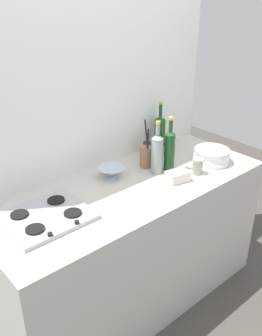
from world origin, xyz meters
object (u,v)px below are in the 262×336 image
(condiment_jar_rear, at_px, (198,166))
(wine_bottle_mid_left, at_px, (160,132))
(stovetop_hob, at_px, (47,216))
(condiment_jar_spare, at_px, (147,149))
(wine_bottle_leftmost, at_px, (170,150))
(condiment_jar_front, at_px, (165,148))
(wine_bottle_mid_right, at_px, (157,153))
(utensil_crock, at_px, (146,156))
(plate_stack, at_px, (212,156))
(mixing_bowl, at_px, (111,172))
(butter_dish, at_px, (178,176))

(condiment_jar_rear, bearing_deg, wine_bottle_mid_left, 78.18)
(stovetop_hob, xyz_separation_m, condiment_jar_spare, (0.93, 0.23, 0.04))
(wine_bottle_leftmost, bearing_deg, wine_bottle_mid_left, 55.73)
(wine_bottle_leftmost, relative_size, condiment_jar_front, 4.07)
(condiment_jar_rear, xyz_separation_m, condiment_jar_spare, (-0.06, 0.42, -0.00))
(wine_bottle_mid_right, relative_size, utensil_crock, 1.04)
(plate_stack, xyz_separation_m, mixing_bowl, (-0.65, 0.27, -0.01))
(condiment_jar_spare, bearing_deg, stovetop_hob, -165.84)
(butter_dish, bearing_deg, condiment_jar_rear, -5.77)
(plate_stack, bearing_deg, condiment_jar_rear, -166.98)
(wine_bottle_mid_left, xyz_separation_m, condiment_jar_rear, (-0.09, -0.44, -0.08))
(mixing_bowl, xyz_separation_m, condiment_jar_rear, (0.45, -0.32, 0.01))
(wine_bottle_leftmost, bearing_deg, stovetop_hob, 178.44)
(butter_dish, relative_size, condiment_jar_spare, 1.32)
(plate_stack, height_order, wine_bottle_mid_left, wine_bottle_mid_left)
(utensil_crock, xyz_separation_m, condiment_jar_rear, (0.17, -0.29, -0.02))
(wine_bottle_leftmost, distance_m, wine_bottle_mid_left, 0.34)
(wine_bottle_leftmost, distance_m, mixing_bowl, 0.40)
(wine_bottle_mid_left, height_order, condiment_jar_front, wine_bottle_mid_left)
(utensil_crock, xyz_separation_m, condiment_jar_spare, (0.12, 0.12, -0.02))
(condiment_jar_rear, bearing_deg, stovetop_hob, 169.54)
(wine_bottle_mid_left, height_order, wine_bottle_mid_right, wine_bottle_mid_left)
(wine_bottle_mid_left, bearing_deg, condiment_jar_front, -108.51)
(stovetop_hob, distance_m, wine_bottle_mid_right, 0.81)
(wine_bottle_mid_right, height_order, utensil_crock, wine_bottle_mid_right)
(stovetop_hob, relative_size, condiment_jar_front, 4.88)
(butter_dish, bearing_deg, condiment_jar_front, 55.56)
(stovetop_hob, bearing_deg, wine_bottle_mid_left, 13.37)
(stovetop_hob, xyz_separation_m, wine_bottle_leftmost, (0.89, -0.02, 0.13))
(wine_bottle_mid_right, height_order, condiment_jar_spare, wine_bottle_mid_right)
(wine_bottle_mid_left, bearing_deg, wine_bottle_mid_right, -137.44)
(utensil_crock, bearing_deg, wine_bottle_mid_left, 28.31)
(stovetop_hob, distance_m, condiment_jar_spare, 0.96)
(plate_stack, relative_size, wine_bottle_leftmost, 0.67)
(plate_stack, distance_m, condiment_jar_front, 0.33)
(wine_bottle_mid_left, xyz_separation_m, utensil_crock, (-0.27, -0.14, -0.06))
(wine_bottle_mid_right, relative_size, condiment_jar_rear, 3.31)
(plate_stack, height_order, condiment_jar_front, plate_stack)
(plate_stack, relative_size, wine_bottle_mid_right, 0.70)
(wine_bottle_leftmost, relative_size, butter_dish, 2.65)
(condiment_jar_front, bearing_deg, butter_dish, -124.44)
(plate_stack, distance_m, condiment_jar_spare, 0.45)
(plate_stack, bearing_deg, mixing_bowl, 157.19)
(stovetop_hob, relative_size, butter_dish, 3.18)
(condiment_jar_front, bearing_deg, mixing_bowl, -176.63)
(condiment_jar_front, distance_m, condiment_jar_spare, 0.14)
(mixing_bowl, relative_size, utensil_crock, 0.51)
(butter_dish, xyz_separation_m, utensil_crock, (-0.01, 0.28, 0.04))
(plate_stack, xyz_separation_m, condiment_jar_rear, (-0.20, -0.05, 0.01))
(condiment_jar_spare, bearing_deg, utensil_crock, -134.16)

